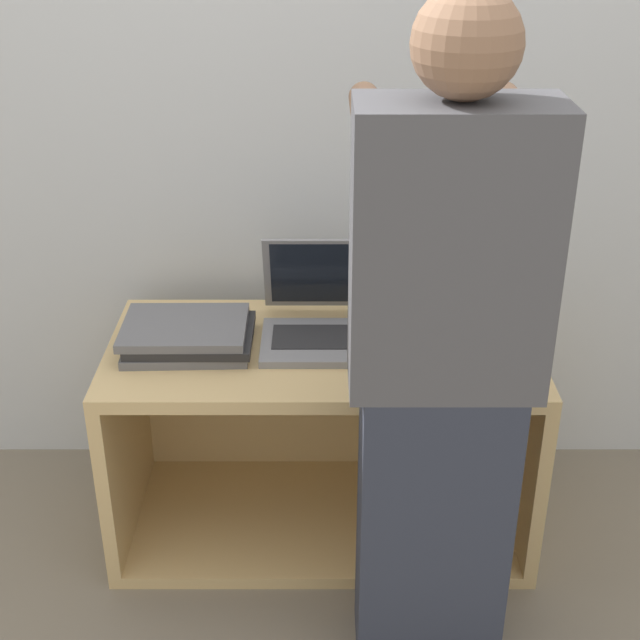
{
  "coord_description": "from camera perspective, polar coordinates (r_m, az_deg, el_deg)",
  "views": [
    {
      "loc": [
        -0.01,
        -1.8,
        1.73
      ],
      "look_at": [
        0.0,
        0.2,
        0.71
      ],
      "focal_mm": 50.0,
      "sensor_mm": 36.0,
      "label": 1
    }
  ],
  "objects": [
    {
      "name": "person",
      "position": [
        1.91,
        7.69,
        -3.25
      ],
      "size": [
        0.4,
        0.52,
        1.56
      ],
      "color": "#2D3342",
      "rests_on": "ground_plane"
    },
    {
      "name": "cart",
      "position": [
        2.58,
        -0.01,
        -6.79
      ],
      "size": [
        1.15,
        0.56,
        0.59
      ],
      "color": "tan",
      "rests_on": "ground_plane"
    },
    {
      "name": "laptop_stack_right",
      "position": [
        2.38,
        8.63,
        -0.66
      ],
      "size": [
        0.35,
        0.27,
        0.09
      ],
      "color": "#B7B7BC",
      "rests_on": "cart"
    },
    {
      "name": "laptop_stack_left",
      "position": [
        2.38,
        -8.61,
        -0.99
      ],
      "size": [
        0.34,
        0.26,
        0.07
      ],
      "color": "slate",
      "rests_on": "cart"
    },
    {
      "name": "wall_back",
      "position": [
        2.52,
        -0.04,
        14.88
      ],
      "size": [
        8.0,
        0.05,
        2.4
      ],
      "color": "silver",
      "rests_on": "ground_plane"
    },
    {
      "name": "inventory_tag",
      "position": [
        2.3,
        8.87,
        -0.25
      ],
      "size": [
        0.06,
        0.02,
        0.01
      ],
      "color": "red",
      "rests_on": "laptop_stack_right"
    },
    {
      "name": "ground_plane",
      "position": [
        2.5,
        0.02,
        -16.85
      ],
      "size": [
        12.0,
        12.0,
        0.0
      ],
      "primitive_type": "plane",
      "color": "#756B5B"
    },
    {
      "name": "laptop_open",
      "position": [
        2.4,
        -0.01,
        0.07
      ],
      "size": [
        0.33,
        0.34,
        0.25
      ],
      "color": "gray",
      "rests_on": "cart"
    }
  ]
}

